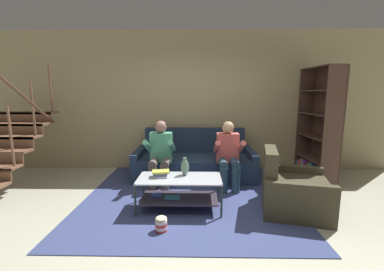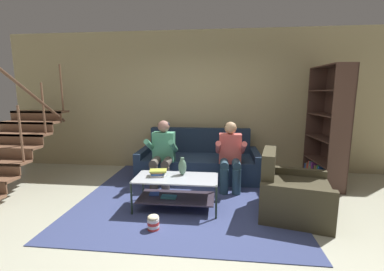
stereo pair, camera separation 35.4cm
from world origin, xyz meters
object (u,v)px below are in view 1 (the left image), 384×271
object	(u,v)px
person_seated_right	(228,152)
armchair	(292,191)
popcorn_tub	(161,224)
book_stack	(160,174)
coffee_table	(179,188)
vase	(185,167)
couch	(195,162)
person_seated_left	(160,152)
bookshelf	(318,140)

from	to	relation	value
person_seated_right	armchair	size ratio (longest dim) A/B	1.06
popcorn_tub	armchair	bearing A→B (deg)	18.90
person_seated_right	armchair	world-z (taller)	person_seated_right
book_stack	armchair	distance (m)	1.87
book_stack	coffee_table	bearing A→B (deg)	-7.81
person_seated_right	vase	xyz separation A→B (m)	(-0.71, -0.75, -0.04)
couch	vase	world-z (taller)	couch
person_seated_left	coffee_table	world-z (taller)	person_seated_left
coffee_table	armchair	bearing A→B (deg)	-0.33
bookshelf	popcorn_tub	world-z (taller)	bookshelf
armchair	popcorn_tub	world-z (taller)	armchair
person_seated_left	book_stack	world-z (taller)	person_seated_left
coffee_table	book_stack	size ratio (longest dim) A/B	4.47
bookshelf	armchair	bearing A→B (deg)	-125.35
couch	person_seated_left	xyz separation A→B (m)	(-0.59, -0.57, 0.34)
person_seated_right	bookshelf	distance (m)	1.77
popcorn_tub	vase	bearing A→B (deg)	71.15
bookshelf	book_stack	bearing A→B (deg)	-155.83
person_seated_right	vase	size ratio (longest dim) A/B	4.46
couch	armchair	distance (m)	2.01
vase	armchair	size ratio (longest dim) A/B	0.24
person_seated_right	popcorn_tub	bearing A→B (deg)	-123.05
book_stack	popcorn_tub	distance (m)	0.78
vase	bookshelf	world-z (taller)	bookshelf
coffee_table	couch	bearing A→B (deg)	81.88
person_seated_left	bookshelf	distance (m)	2.92
book_stack	bookshelf	xyz separation A→B (m)	(2.78, 1.25, 0.27)
bookshelf	armchair	distance (m)	1.66
bookshelf	armchair	size ratio (longest dim) A/B	1.93
couch	coffee_table	world-z (taller)	couch
couch	bookshelf	xyz separation A→B (m)	(2.30, -0.16, 0.48)
book_stack	bookshelf	distance (m)	3.05
armchair	popcorn_tub	xyz separation A→B (m)	(-1.76, -0.60, -0.19)
person_seated_left	popcorn_tub	xyz separation A→B (m)	(0.21, -1.49, -0.54)
couch	book_stack	world-z (taller)	couch
armchair	book_stack	bearing A→B (deg)	178.58
coffee_table	vase	bearing A→B (deg)	57.52
person_seated_left	person_seated_right	world-z (taller)	person_seated_left
person_seated_right	popcorn_tub	size ratio (longest dim) A/B	6.01
popcorn_tub	coffee_table	bearing A→B (deg)	74.26
person_seated_right	coffee_table	bearing A→B (deg)	-132.30
coffee_table	popcorn_tub	world-z (taller)	coffee_table
coffee_table	popcorn_tub	bearing A→B (deg)	-105.74
coffee_table	book_stack	xyz separation A→B (m)	(-0.27, 0.04, 0.20)
book_stack	popcorn_tub	xyz separation A→B (m)	(0.09, -0.65, -0.41)
vase	popcorn_tub	distance (m)	0.92
person_seated_right	armchair	distance (m)	1.24
person_seated_left	couch	bearing A→B (deg)	44.34
bookshelf	person_seated_right	bearing A→B (deg)	-166.53
person_seated_left	armchair	bearing A→B (deg)	-24.09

